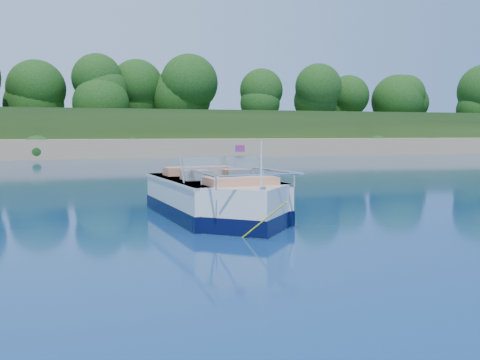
{
  "coord_description": "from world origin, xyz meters",
  "views": [
    {
      "loc": [
        -3.64,
        -7.84,
        2.01
      ],
      "look_at": [
        0.19,
        4.66,
        0.85
      ],
      "focal_mm": 40.0,
      "sensor_mm": 36.0,
      "label": 1
    }
  ],
  "objects": [
    {
      "name": "ground",
      "position": [
        0.0,
        0.0,
        0.0
      ],
      "size": [
        160.0,
        160.0,
        0.0
      ],
      "primitive_type": "plane",
      "color": "#0A204C",
      "rests_on": "ground"
    },
    {
      "name": "shoreline",
      "position": [
        0.0,
        63.77,
        0.98
      ],
      "size": [
        170.0,
        59.0,
        6.0
      ],
      "color": "#9F7D5C",
      "rests_on": "ground"
    },
    {
      "name": "treeline",
      "position": [
        0.04,
        41.01,
        5.55
      ],
      "size": [
        150.0,
        7.12,
        8.19
      ],
      "color": "black",
      "rests_on": "ground"
    },
    {
      "name": "motorboat",
      "position": [
        -0.49,
        4.18,
        0.41
      ],
      "size": [
        2.65,
        6.32,
        2.1
      ],
      "rotation": [
        0.0,
        0.0,
        0.09
      ],
      "color": "silver",
      "rests_on": "ground"
    },
    {
      "name": "tow_tube",
      "position": [
        1.18,
        6.15,
        0.1
      ],
      "size": [
        1.71,
        1.71,
        0.38
      ],
      "rotation": [
        0.0,
        0.0,
        -0.22
      ],
      "color": "#E7AF02",
      "rests_on": "ground"
    },
    {
      "name": "boy",
      "position": [
        1.05,
        6.13,
        0.0
      ],
      "size": [
        0.46,
        0.76,
        1.39
      ],
      "primitive_type": "imported",
      "rotation": [
        0.0,
        -0.17,
        1.36
      ],
      "color": "tan",
      "rests_on": "ground"
    }
  ]
}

